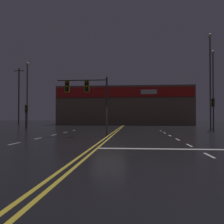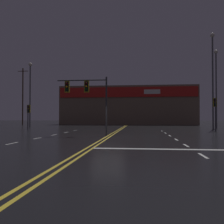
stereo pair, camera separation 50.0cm
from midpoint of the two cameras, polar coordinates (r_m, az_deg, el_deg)
name	(u,v)px [view 1 (the left image)]	position (r m, az deg, el deg)	size (l,w,h in m)	color
ground_plane	(109,137)	(19.43, -1.51, -5.72)	(200.00, 200.00, 0.00)	black
road_markings	(120,138)	(18.02, 0.96, -6.06)	(14.68, 60.00, 0.01)	gold
traffic_signal_median	(86,91)	(21.30, -6.71, 4.77)	(4.31, 0.36, 4.93)	#38383D
traffic_signal_corner_northwest	(26,111)	(32.17, -19.43, 0.12)	(0.42, 0.36, 3.06)	#38383D
traffic_signal_corner_northeast	(213,107)	(30.67, 21.67, 1.13)	(0.42, 0.36, 3.72)	#38383D
streetlight_near_right	(27,86)	(39.88, -19.15, 5.65)	(0.56, 0.56, 9.84)	#59595E
streetlight_median_approach	(210,70)	(34.36, 21.14, 8.90)	(0.56, 0.56, 12.19)	#59595E
streetlight_far_right	(213,79)	(39.23, 21.77, 6.92)	(0.56, 0.56, 11.27)	#59595E
building_backdrop	(125,106)	(55.38, 2.72, 1.37)	(28.37, 10.23, 8.04)	#7A6651
utility_pole_row	(113,97)	(49.84, 0.01, 3.35)	(46.81, 0.26, 11.77)	#4C3828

